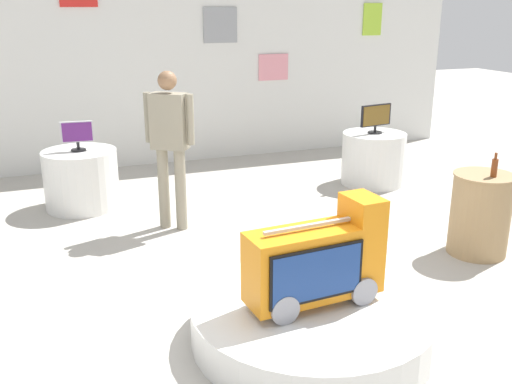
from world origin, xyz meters
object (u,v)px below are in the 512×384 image
object	(u,v)px
bottle_on_side_table	(494,167)
shopper_browsing_near_truck	(170,138)
display_pedestal_center_rear	(373,158)
novelty_firetruck_tv	(317,264)
display_pedestal_left_rear	(81,179)
tv_on_left_rear	(77,134)
tv_on_center_rear	(376,117)
side_table_round	(480,213)
main_display_pedestal	(312,321)

from	to	relation	value
bottle_on_side_table	shopper_browsing_near_truck	world-z (taller)	shopper_browsing_near_truck
display_pedestal_center_rear	shopper_browsing_near_truck	xyz separation A→B (m)	(-2.98, -0.70, 0.66)
novelty_firetruck_tv	bottle_on_side_table	size ratio (longest dim) A/B	4.40
display_pedestal_left_rear	shopper_browsing_near_truck	bearing A→B (deg)	-50.92
tv_on_left_rear	tv_on_center_rear	world-z (taller)	tv_on_center_rear
side_table_round	tv_on_left_rear	bearing A→B (deg)	141.55
bottle_on_side_table	display_pedestal_center_rear	bearing A→B (deg)	83.70
side_table_round	shopper_browsing_near_truck	distance (m)	3.26
novelty_firetruck_tv	tv_on_left_rear	world-z (taller)	tv_on_left_rear
tv_on_left_rear	display_pedestal_center_rear	size ratio (longest dim) A/B	0.43
tv_on_left_rear	tv_on_center_rear	distance (m)	3.87
novelty_firetruck_tv	tv_on_left_rear	distance (m)	3.93
display_pedestal_center_rear	novelty_firetruck_tv	bearing A→B (deg)	-127.22
shopper_browsing_near_truck	bottle_on_side_table	bearing A→B (deg)	-34.41
side_table_round	bottle_on_side_table	xyz separation A→B (m)	(0.01, -0.10, 0.50)
tv_on_center_rear	bottle_on_side_table	distance (m)	2.56
tv_on_center_rear	main_display_pedestal	bearing A→B (deg)	-127.51
tv_on_left_rear	bottle_on_side_table	distance (m)	4.62
display_pedestal_left_rear	display_pedestal_center_rear	bearing A→B (deg)	-5.69
main_display_pedestal	display_pedestal_center_rear	distance (m)	4.15
novelty_firetruck_tv	bottle_on_side_table	world-z (taller)	novelty_firetruck_tv
novelty_firetruck_tv	tv_on_left_rear	size ratio (longest dim) A/B	2.77
tv_on_left_rear	shopper_browsing_near_truck	size ratio (longest dim) A/B	0.22
display_pedestal_center_rear	bottle_on_side_table	distance (m)	2.62
tv_on_center_rear	shopper_browsing_near_truck	distance (m)	3.06
display_pedestal_left_rear	tv_on_center_rear	xyz separation A→B (m)	(3.85, -0.39, 0.58)
novelty_firetruck_tv	tv_on_left_rear	xyz separation A→B (m)	(-1.35, 3.68, 0.31)
main_display_pedestal	tv_on_center_rear	size ratio (longest dim) A/B	3.63
main_display_pedestal	tv_on_center_rear	world-z (taller)	tv_on_center_rear
shopper_browsing_near_truck	main_display_pedestal	bearing A→B (deg)	-80.12
shopper_browsing_near_truck	display_pedestal_left_rear	bearing A→B (deg)	129.08
bottle_on_side_table	shopper_browsing_near_truck	xyz separation A→B (m)	(-2.69, 1.85, 0.10)
tv_on_left_rear	tv_on_center_rear	xyz separation A→B (m)	(3.85, -0.38, 0.02)
display_pedestal_left_rear	tv_on_center_rear	world-z (taller)	tv_on_center_rear
novelty_firetruck_tv	display_pedestal_left_rear	size ratio (longest dim) A/B	1.17
main_display_pedestal	novelty_firetruck_tv	size ratio (longest dim) A/B	1.74
tv_on_center_rear	shopper_browsing_near_truck	world-z (taller)	shopper_browsing_near_truck
display_pedestal_left_rear	side_table_round	size ratio (longest dim) A/B	1.08
main_display_pedestal	novelty_firetruck_tv	bearing A→B (deg)	-14.52
main_display_pedestal	shopper_browsing_near_truck	distance (m)	2.77
tv_on_center_rear	shopper_browsing_near_truck	bearing A→B (deg)	-166.83
main_display_pedestal	side_table_round	xyz separation A→B (m)	(2.23, 0.84, 0.27)
display_pedestal_left_rear	tv_on_left_rear	distance (m)	0.56
tv_on_left_rear	shopper_browsing_near_truck	distance (m)	1.40
novelty_firetruck_tv	shopper_browsing_near_truck	world-z (taller)	shopper_browsing_near_truck
novelty_firetruck_tv	shopper_browsing_near_truck	bearing A→B (deg)	100.29
display_pedestal_left_rear	shopper_browsing_near_truck	world-z (taller)	shopper_browsing_near_truck
novelty_firetruck_tv	bottle_on_side_table	bearing A→B (deg)	18.66
tv_on_center_rear	display_pedestal_left_rear	bearing A→B (deg)	174.25
novelty_firetruck_tv	display_pedestal_left_rear	bearing A→B (deg)	110.17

